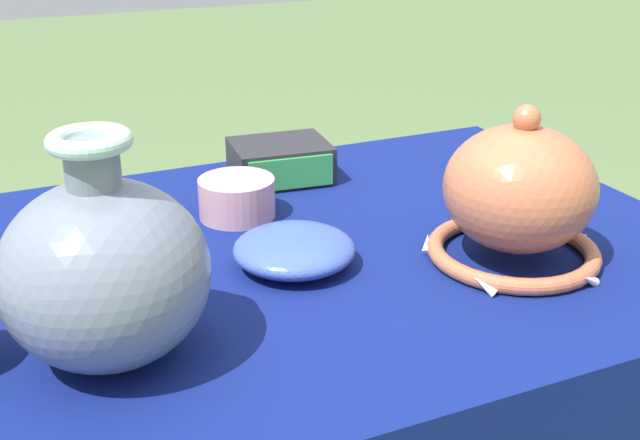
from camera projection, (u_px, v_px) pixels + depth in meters
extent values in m
cylinder|color=olive|center=(456.00, 311.00, 1.71)|extent=(0.04, 0.04, 0.70)
cube|color=olive|center=(273.00, 268.00, 1.09)|extent=(1.17, 0.76, 0.03)
cube|color=navy|center=(272.00, 256.00, 1.08)|extent=(1.19, 0.78, 0.01)
ellipsoid|color=slate|center=(105.00, 274.00, 0.81)|extent=(0.21, 0.21, 0.20)
cylinder|color=slate|center=(92.00, 165.00, 0.76)|extent=(0.05, 0.05, 0.05)
torus|color=#A8CCB7|center=(89.00, 141.00, 0.75)|extent=(0.08, 0.08, 0.02)
torus|color=#BC6642|center=(513.00, 251.00, 1.06)|extent=(0.23, 0.23, 0.02)
ellipsoid|color=#BC6642|center=(519.00, 188.00, 1.03)|extent=(0.20, 0.20, 0.16)
sphere|color=#BC6642|center=(527.00, 118.00, 0.99)|extent=(0.04, 0.04, 0.04)
cone|color=white|center=(580.00, 236.00, 1.10)|extent=(0.01, 0.03, 0.03)
cone|color=white|center=(487.00, 217.00, 1.16)|extent=(0.04, 0.02, 0.03)
cone|color=white|center=(427.00, 243.00, 1.08)|extent=(0.03, 0.03, 0.03)
cone|color=white|center=(484.00, 286.00, 0.97)|extent=(0.03, 0.03, 0.03)
cone|color=white|center=(590.00, 280.00, 0.98)|extent=(0.04, 0.02, 0.03)
cube|color=#232328|center=(280.00, 161.00, 1.34)|extent=(0.17, 0.14, 0.06)
cube|color=green|center=(291.00, 173.00, 1.28)|extent=(0.14, 0.02, 0.05)
ellipsoid|color=white|center=(41.00, 256.00, 1.01)|extent=(0.11, 0.11, 0.06)
ellipsoid|color=#3851A8|center=(294.00, 249.00, 1.04)|extent=(0.16, 0.16, 0.05)
cylinder|color=#D19399|center=(237.00, 198.00, 1.18)|extent=(0.11, 0.11, 0.06)
ellipsoid|color=teal|center=(119.00, 211.00, 1.12)|extent=(0.15, 0.15, 0.07)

